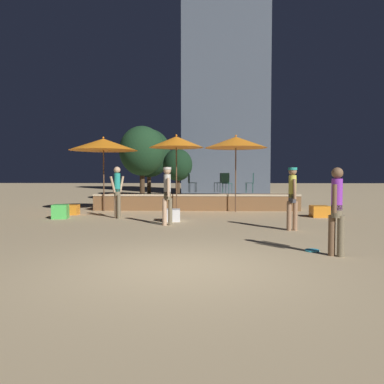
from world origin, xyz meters
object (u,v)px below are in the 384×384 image
(cube_seat_1, at_px, (72,210))
(bistro_chair_0, at_px, (226,181))
(person_3, at_px, (337,209))
(bistro_chair_1, at_px, (251,181))
(background_tree_1, at_px, (142,151))
(background_tree_0, at_px, (178,165))
(patio_umbrella_1, at_px, (176,142))
(cube_seat_2, at_px, (320,211))
(background_tree_2, at_px, (149,153))
(cube_seat_0, at_px, (171,215))
(patio_umbrella_2, at_px, (103,145))
(patio_umbrella_0, at_px, (236,142))
(bistro_chair_2, at_px, (220,181))
(person_2, at_px, (117,190))
(cube_seat_3, at_px, (60,212))
(person_0, at_px, (292,195))
(bistro_chair_3, at_px, (191,181))
(person_1, at_px, (167,192))
(frisbee_disc, at_px, (312,250))

(cube_seat_1, height_order, bistro_chair_0, bistro_chair_0)
(person_3, xyz_separation_m, bistro_chair_1, (-0.30, 10.01, 0.35))
(cube_seat_1, relative_size, background_tree_1, 0.11)
(person_3, height_order, background_tree_0, background_tree_0)
(patio_umbrella_1, distance_m, cube_seat_2, 6.24)
(background_tree_2, bearing_deg, cube_seat_1, -95.05)
(patio_umbrella_1, height_order, person_3, patio_umbrella_1)
(cube_seat_0, bearing_deg, person_3, -55.61)
(bistro_chair_0, bearing_deg, patio_umbrella_2, 37.87)
(patio_umbrella_0, relative_size, bistro_chair_2, 3.51)
(patio_umbrella_2, distance_m, person_2, 3.35)
(cube_seat_1, xyz_separation_m, bistro_chair_2, (5.80, 3.40, 1.06))
(cube_seat_3, distance_m, bistro_chair_2, 7.47)
(cube_seat_2, bearing_deg, person_0, -118.18)
(bistro_chair_1, height_order, bistro_chair_2, same)
(bistro_chair_3, bearing_deg, patio_umbrella_1, 153.19)
(cube_seat_1, bearing_deg, person_1, -35.92)
(person_0, height_order, background_tree_2, background_tree_2)
(cube_seat_0, relative_size, background_tree_0, 0.19)
(cube_seat_3, height_order, frisbee_disc, cube_seat_3)
(frisbee_disc, bearing_deg, person_2, 133.43)
(person_0, bearing_deg, cube_seat_0, -35.12)
(patio_umbrella_2, xyz_separation_m, background_tree_0, (2.53, 8.52, -0.65))
(person_0, relative_size, bistro_chair_2, 1.93)
(patio_umbrella_0, relative_size, background_tree_0, 0.99)
(cube_seat_2, relative_size, bistro_chair_1, 0.67)
(cube_seat_1, xyz_separation_m, person_0, (7.44, -3.77, 0.79))
(bistro_chair_3, bearing_deg, background_tree_2, 7.80)
(cube_seat_3, bearing_deg, bistro_chair_2, 38.52)
(patio_umbrella_1, relative_size, person_2, 1.76)
(cube_seat_0, xyz_separation_m, bistro_chair_0, (2.05, 3.98, 1.05))
(bistro_chair_1, distance_m, bistro_chair_3, 2.81)
(person_2, bearing_deg, person_0, 19.42)
(patio_umbrella_1, height_order, person_0, patio_umbrella_1)
(cube_seat_3, distance_m, background_tree_0, 11.86)
(patio_umbrella_1, distance_m, background_tree_0, 8.66)
(person_2, relative_size, frisbee_disc, 6.49)
(patio_umbrella_2, distance_m, person_1, 5.61)
(person_1, relative_size, bistro_chair_3, 1.96)
(cube_seat_3, distance_m, person_1, 4.30)
(bistro_chair_1, distance_m, background_tree_1, 7.53)
(patio_umbrella_1, height_order, patio_umbrella_2, patio_umbrella_1)
(frisbee_disc, relative_size, background_tree_2, 0.06)
(patio_umbrella_0, bearing_deg, bistro_chair_1, 63.46)
(cube_seat_1, height_order, bistro_chair_3, bistro_chair_3)
(frisbee_disc, relative_size, background_tree_1, 0.06)
(cube_seat_1, bearing_deg, background_tree_0, 71.46)
(patio_umbrella_1, height_order, person_1, patio_umbrella_1)
(patio_umbrella_0, height_order, background_tree_2, background_tree_2)
(frisbee_disc, bearing_deg, person_3, -53.79)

